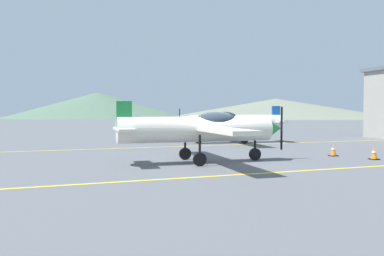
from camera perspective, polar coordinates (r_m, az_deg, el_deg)
ground_plane at (r=16.28m, az=3.31°, el=-5.11°), size 400.00×400.00×0.00m
apron_line_near at (r=13.28m, az=8.98°, el=-6.82°), size 80.00×0.16×0.01m
apron_line_far at (r=23.23m, az=-3.80°, el=-2.85°), size 80.00×0.16×0.01m
airplane_near at (r=16.01m, az=1.64°, el=-0.05°), size 7.43×8.56×2.56m
airplane_mid at (r=26.47m, az=6.05°, el=0.90°), size 7.47×8.58×2.56m
traffic_cone_front at (r=19.63m, az=20.43°, el=-3.13°), size 0.36×0.36×0.59m
traffic_cone_side at (r=18.91m, az=25.64°, el=-3.42°), size 0.36×0.36×0.59m
hill_centerleft at (r=143.45m, az=-13.98°, el=3.33°), size 65.52×65.52×9.30m
hill_centerright at (r=148.03m, az=12.47°, el=2.91°), size 85.39×85.39×7.24m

